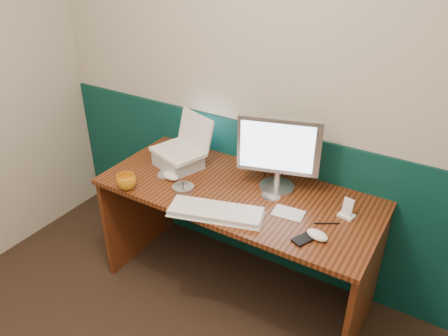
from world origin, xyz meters
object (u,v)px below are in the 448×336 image
Objects in this scene: laptop at (177,135)px; keyboard at (216,212)px; mug at (127,182)px; desk at (237,242)px; monitor at (279,153)px; camcorder at (268,158)px.

laptop is 0.62× the size of keyboard.
desk is at bearing 29.33° from mug.
monitor reaches higher than laptop.
camcorder is (0.60, 0.57, 0.06)m from mug.
keyboard is (0.02, -0.26, 0.39)m from desk.
camcorder is at bearing 78.82° from desk.
monitor reaches higher than keyboard.
mug is at bearing -112.45° from camcorder.
monitor is at bearing 51.36° from keyboard.
camcorder is (0.05, 0.26, 0.48)m from desk.
laptop is 0.64m from monitor.
camcorder is (-0.13, 0.13, -0.13)m from monitor.
monitor is 2.25× the size of camcorder.
laptop is 0.60m from keyboard.
laptop reaches higher than keyboard.
monitor is 0.48m from keyboard.
desk is 0.64m from monitor.
desk is 7.96× the size of camcorder.
desk is at bearing 77.01° from keyboard.
desk is 3.54× the size of monitor.
mug is at bearing 168.03° from keyboard.
keyboard is at bearing 4.86° from mug.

